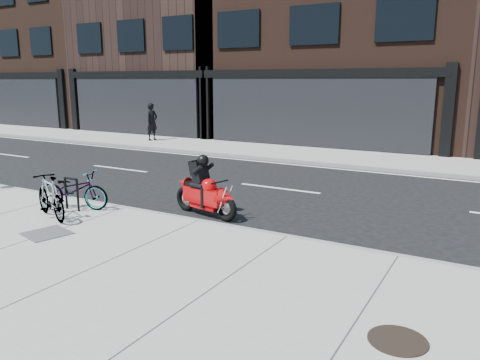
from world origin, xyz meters
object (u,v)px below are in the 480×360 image
Objects in this scene: bike_rack at (72,191)px; motorcycle at (207,192)px; utility_grate at (47,233)px; bicycle_rear at (50,197)px; manhole_cover at (398,340)px; pedestrian at (152,122)px; bicycle_front at (74,190)px.

bike_rack is 0.40× the size of motorcycle.
bike_rack is at bearing 122.53° from utility_grate.
bicycle_rear is (0.12, -0.65, 0.03)m from bike_rack.
bicycle_rear reaches higher than manhole_cover.
manhole_cover is at bearing -127.70° from pedestrian.
bicycle_front is 2.50× the size of manhole_cover.
motorcycle is (2.65, 1.44, -0.00)m from bike_rack.
utility_grate is (-1.76, -2.83, -0.42)m from motorcycle.
bike_rack is at bearing 165.34° from manhole_cover.
motorcycle is 3.36m from utility_grate.
manhole_cover is at bearing -23.41° from motorcycle.
manhole_cover is at bearing -123.24° from bicycle_front.
motorcycle is 2.45× the size of utility_grate.
pedestrian is (-6.48, 10.41, 0.46)m from bicycle_front.
bicycle_rear is 3.28m from motorcycle.
bicycle_rear reaches higher than bicycle_front.
bicycle_rear is 7.42m from manhole_cover.
manhole_cover is (7.29, -1.29, -0.46)m from bicycle_rear.
bike_rack is at bearing -139.54° from motorcycle.
pedestrian is at bearing 147.27° from motorcycle.
motorcycle is at bearing 28.53° from bike_rack.
bike_rack is 0.99× the size of utility_grate.
bicycle_front is 0.93× the size of pedestrian.
pedestrian is at bearing 121.88° from bike_rack.
pedestrian is at bearing 13.96° from bicycle_front.
bicycle_front is at bearing 164.71° from manhole_cover.
bicycle_rear is at bearing 135.97° from utility_grate.
pedestrian reaches higher than motorcycle.
pedestrian is (-6.66, 11.16, 0.43)m from bicycle_rear.
pedestrian is 2.70× the size of manhole_cover.
motorcycle reaches higher than utility_grate.
motorcycle is at bearing -130.60° from pedestrian.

